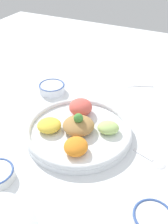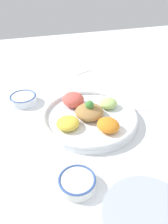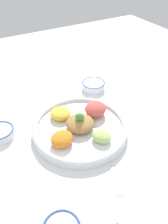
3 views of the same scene
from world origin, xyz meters
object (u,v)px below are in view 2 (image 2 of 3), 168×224
(serving_spoon_main, at_px, (79,74))
(sauce_bowl_dark, at_px, (23,99))
(sauce_bowl_red, at_px, (77,182))
(side_serving_bowl, at_px, (147,220))
(serving_spoon_extra, at_px, (151,110))
(salad_platter, at_px, (89,115))

(serving_spoon_main, bearing_deg, sauce_bowl_dark, -166.24)
(sauce_bowl_red, relative_size, sauce_bowl_dark, 0.93)
(sauce_bowl_red, xyz_separation_m, serving_spoon_main, (0.71, -0.21, -0.02))
(side_serving_bowl, distance_m, serving_spoon_extra, 0.51)
(salad_platter, height_order, serving_spoon_main, salad_platter)
(salad_platter, bearing_deg, serving_spoon_extra, -92.66)
(sauce_bowl_dark, relative_size, serving_spoon_extra, 0.95)
(serving_spoon_main, bearing_deg, side_serving_bowl, -115.41)
(serving_spoon_main, xyz_separation_m, serving_spoon_extra, (-0.43, -0.20, 0.00))
(salad_platter, xyz_separation_m, serving_spoon_main, (0.42, -0.08, -0.02))
(sauce_bowl_dark, xyz_separation_m, serving_spoon_extra, (-0.22, -0.51, -0.02))
(sauce_bowl_dark, distance_m, side_serving_bowl, 0.69)
(salad_platter, distance_m, sauce_bowl_red, 0.31)
(salad_platter, relative_size, serving_spoon_main, 2.78)
(sauce_bowl_red, height_order, serving_spoon_main, sauce_bowl_red)
(sauce_bowl_red, distance_m, serving_spoon_extra, 0.49)
(salad_platter, relative_size, sauce_bowl_dark, 3.27)
(salad_platter, xyz_separation_m, sauce_bowl_red, (-0.29, 0.13, -0.00))
(salad_platter, height_order, side_serving_bowl, salad_platter)
(salad_platter, relative_size, sauce_bowl_red, 3.54)
(sauce_bowl_red, relative_size, serving_spoon_main, 0.79)
(serving_spoon_extra, bearing_deg, side_serving_bowl, 75.20)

